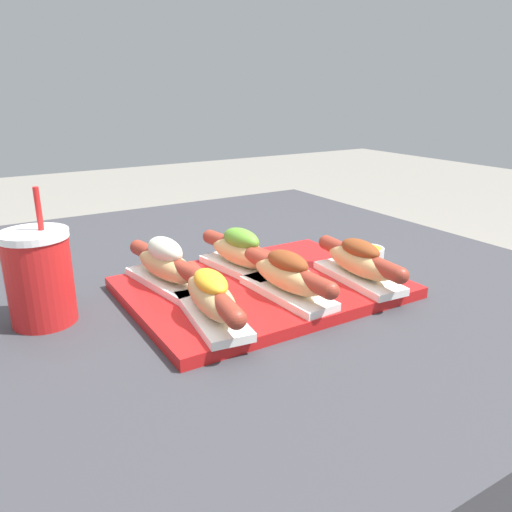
{
  "coord_description": "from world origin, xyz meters",
  "views": [
    {
      "loc": [
        -0.42,
        -0.76,
        1.03
      ],
      "look_at": [
        -0.02,
        -0.1,
        0.77
      ],
      "focal_mm": 35.0,
      "sensor_mm": 36.0,
      "label": 1
    }
  ],
  "objects_px": {
    "hot_dog_4": "(241,252)",
    "hot_dog_1": "(287,275)",
    "hot_dog_2": "(359,262)",
    "serving_tray": "(262,287)",
    "hot_dog_0": "(211,297)",
    "hot_dog_3": "(166,264)",
    "drink_cup": "(40,277)",
    "sauce_bowl": "(369,252)"
  },
  "relations": [
    {
      "from": "hot_dog_2",
      "to": "hot_dog_3",
      "type": "bearing_deg",
      "value": 151.53
    },
    {
      "from": "serving_tray",
      "to": "hot_dog_2",
      "type": "xyz_separation_m",
      "value": [
        0.14,
        -0.08,
        0.04
      ]
    },
    {
      "from": "serving_tray",
      "to": "hot_dog_1",
      "type": "height_order",
      "value": "hot_dog_1"
    },
    {
      "from": "hot_dog_3",
      "to": "hot_dog_2",
      "type": "bearing_deg",
      "value": -28.47
    },
    {
      "from": "hot_dog_0",
      "to": "hot_dog_1",
      "type": "xyz_separation_m",
      "value": [
        0.13,
        0.01,
        0.0
      ]
    },
    {
      "from": "hot_dog_1",
      "to": "hot_dog_4",
      "type": "bearing_deg",
      "value": 91.51
    },
    {
      "from": "hot_dog_2",
      "to": "hot_dog_1",
      "type": "bearing_deg",
      "value": 176.09
    },
    {
      "from": "hot_dog_3",
      "to": "hot_dog_1",
      "type": "bearing_deg",
      "value": -45.28
    },
    {
      "from": "serving_tray",
      "to": "hot_dog_0",
      "type": "height_order",
      "value": "hot_dog_0"
    },
    {
      "from": "serving_tray",
      "to": "sauce_bowl",
      "type": "distance_m",
      "value": 0.28
    },
    {
      "from": "hot_dog_1",
      "to": "hot_dog_4",
      "type": "relative_size",
      "value": 1.01
    },
    {
      "from": "hot_dog_1",
      "to": "sauce_bowl",
      "type": "relative_size",
      "value": 3.59
    },
    {
      "from": "hot_dog_2",
      "to": "hot_dog_4",
      "type": "height_order",
      "value": "hot_dog_4"
    },
    {
      "from": "hot_dog_2",
      "to": "hot_dog_4",
      "type": "xyz_separation_m",
      "value": [
        -0.14,
        0.14,
        0.0
      ]
    },
    {
      "from": "serving_tray",
      "to": "hot_dog_4",
      "type": "bearing_deg",
      "value": 91.94
    },
    {
      "from": "hot_dog_4",
      "to": "hot_dog_2",
      "type": "bearing_deg",
      "value": -45.42
    },
    {
      "from": "sauce_bowl",
      "to": "hot_dog_1",
      "type": "bearing_deg",
      "value": -158.03
    },
    {
      "from": "hot_dog_4",
      "to": "hot_dog_1",
      "type": "bearing_deg",
      "value": -88.49
    },
    {
      "from": "serving_tray",
      "to": "hot_dog_3",
      "type": "bearing_deg",
      "value": 152.31
    },
    {
      "from": "hot_dog_1",
      "to": "hot_dog_2",
      "type": "bearing_deg",
      "value": -3.91
    },
    {
      "from": "sauce_bowl",
      "to": "drink_cup",
      "type": "xyz_separation_m",
      "value": [
        -0.61,
        0.03,
        0.06
      ]
    },
    {
      "from": "hot_dog_2",
      "to": "hot_dog_4",
      "type": "bearing_deg",
      "value": 134.58
    },
    {
      "from": "hot_dog_2",
      "to": "sauce_bowl",
      "type": "height_order",
      "value": "hot_dog_2"
    },
    {
      "from": "hot_dog_4",
      "to": "sauce_bowl",
      "type": "distance_m",
      "value": 0.29
    },
    {
      "from": "hot_dog_4",
      "to": "drink_cup",
      "type": "xyz_separation_m",
      "value": [
        -0.32,
        0.01,
        0.02
      ]
    },
    {
      "from": "hot_dog_3",
      "to": "sauce_bowl",
      "type": "relative_size",
      "value": 3.56
    },
    {
      "from": "hot_dog_1",
      "to": "sauce_bowl",
      "type": "bearing_deg",
      "value": 21.97
    },
    {
      "from": "hot_dog_1",
      "to": "hot_dog_4",
      "type": "distance_m",
      "value": 0.13
    },
    {
      "from": "hot_dog_0",
      "to": "hot_dog_4",
      "type": "height_order",
      "value": "hot_dog_4"
    },
    {
      "from": "hot_dog_0",
      "to": "drink_cup",
      "type": "xyz_separation_m",
      "value": [
        -0.19,
        0.15,
        0.02
      ]
    },
    {
      "from": "hot_dog_4",
      "to": "hot_dog_3",
      "type": "bearing_deg",
      "value": 177.0
    },
    {
      "from": "hot_dog_4",
      "to": "sauce_bowl",
      "type": "relative_size",
      "value": 3.56
    },
    {
      "from": "sauce_bowl",
      "to": "drink_cup",
      "type": "bearing_deg",
      "value": 177.29
    },
    {
      "from": "hot_dog_0",
      "to": "hot_dog_4",
      "type": "distance_m",
      "value": 0.19
    },
    {
      "from": "hot_dog_3",
      "to": "hot_dog_4",
      "type": "relative_size",
      "value": 1.0
    },
    {
      "from": "serving_tray",
      "to": "hot_dog_3",
      "type": "relative_size",
      "value": 2.02
    },
    {
      "from": "hot_dog_0",
      "to": "hot_dog_1",
      "type": "relative_size",
      "value": 0.99
    },
    {
      "from": "hot_dog_0",
      "to": "hot_dog_4",
      "type": "bearing_deg",
      "value": 47.75
    },
    {
      "from": "hot_dog_2",
      "to": "hot_dog_3",
      "type": "height_order",
      "value": "hot_dog_3"
    },
    {
      "from": "sauce_bowl",
      "to": "drink_cup",
      "type": "relative_size",
      "value": 0.31
    },
    {
      "from": "hot_dog_0",
      "to": "hot_dog_3",
      "type": "height_order",
      "value": "hot_dog_3"
    },
    {
      "from": "serving_tray",
      "to": "hot_dog_1",
      "type": "xyz_separation_m",
      "value": [
        0.0,
        -0.07,
        0.04
      ]
    }
  ]
}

